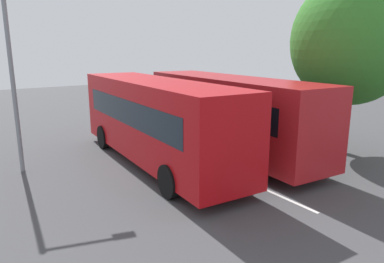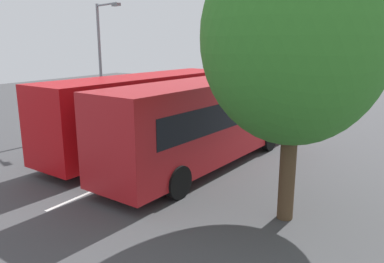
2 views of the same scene
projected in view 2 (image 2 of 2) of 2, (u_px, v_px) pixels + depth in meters
name	position (u px, v px, depth m)	size (l,w,h in m)	color
ground_plane	(180.00, 154.00, 16.52)	(68.07, 68.07, 0.00)	#424244
bus_far_left	(208.00, 119.00, 14.70)	(10.69, 3.44, 3.39)	#AD191E
bus_center_left	(145.00, 109.00, 16.80)	(10.67, 3.32, 3.39)	#B70C11
pedestrian	(264.00, 106.00, 22.87)	(0.38, 0.38, 1.74)	#232833
street_lamp	(102.00, 59.00, 20.25)	(0.82, 2.20, 6.82)	gray
depot_tree	(296.00, 38.00, 9.36)	(5.23, 4.71, 7.69)	#4C3823
lane_stripe_outer_left	(180.00, 154.00, 16.52)	(13.77, 0.12, 0.01)	silver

